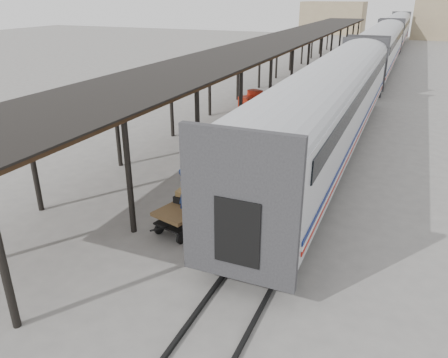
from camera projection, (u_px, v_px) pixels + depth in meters
name	position (u px, v px, depth m)	size (l,w,h in m)	color
ground	(196.00, 213.00, 16.05)	(160.00, 160.00, 0.00)	slate
train	(380.00, 47.00, 42.43)	(3.45, 76.01, 4.01)	silver
canopy	(288.00, 39.00, 36.02)	(4.90, 64.30, 4.15)	#422B19
rails	(376.00, 74.00, 43.63)	(1.54, 150.00, 0.12)	black
building_left	(333.00, 18.00, 87.86)	(12.00, 8.00, 6.00)	tan
baggage_cart	(189.00, 211.00, 14.85)	(1.83, 2.64, 0.86)	brown
suitcase_stack	(193.00, 195.00, 15.00)	(1.38, 1.03, 0.60)	#39393B
luggage_tug	(251.00, 102.00, 29.87)	(1.47, 1.80, 1.38)	maroon
porter	(186.00, 192.00, 13.81)	(0.59, 0.39, 1.61)	navy
pedestrian	(255.00, 119.00, 25.27)	(0.92, 0.38, 1.57)	black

